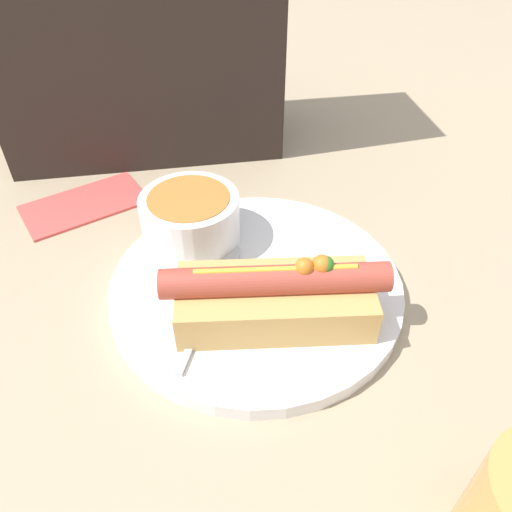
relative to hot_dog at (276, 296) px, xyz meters
The scene contains 6 objects.
ground_plane 0.06m from the hot_dog, 101.15° to the left, with size 4.00×4.00×0.00m, color tan.
dinner_plate 0.06m from the hot_dog, 101.15° to the left, with size 0.28×0.28×0.01m.
hot_dog is the anchor object (origin of this frame).
soup_bowl 0.14m from the hot_dog, 118.65° to the left, with size 0.10×0.10×0.05m.
spoon 0.08m from the hot_dog, 123.59° to the left, with size 0.08×0.16×0.01m.
napkin 0.29m from the hot_dog, 130.11° to the left, with size 0.16×0.13×0.01m.
Camera 1 is at (-0.06, -0.34, 0.35)m, focal length 35.00 mm.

